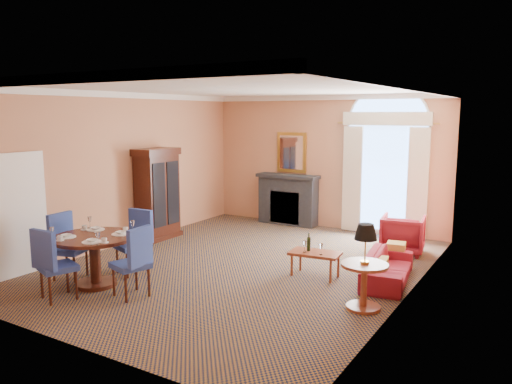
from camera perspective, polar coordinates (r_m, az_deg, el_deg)
The scene contains 12 objects.
ground at distance 9.27m, azimuth -1.62°, elevation -8.37°, with size 7.50×7.50×0.00m, color #131D3D.
room_envelope at distance 9.44m, azimuth 0.40°, elevation 7.42°, with size 6.04×7.52×3.45m.
armoire at distance 11.27m, azimuth -11.22°, elevation -0.37°, with size 0.58×1.02×2.01m.
dining_table at distance 8.47m, azimuth -17.96°, elevation -6.22°, with size 1.31×1.31×1.03m.
dining_chair_north at distance 9.00m, azimuth -13.52°, elevation -5.01°, with size 0.62×0.62×1.10m.
dining_chair_south at distance 7.99m, azimuth -22.37°, elevation -7.22°, with size 0.62×0.62×1.10m.
dining_chair_east at distance 7.75m, azimuth -13.65°, elevation -7.28°, with size 0.61×0.61×1.10m.
dining_chair_west at distance 9.06m, azimuth -20.98°, elevation -5.27°, with size 0.62×0.62×1.10m.
sofa at distance 8.63m, azimuth 14.81°, elevation -8.31°, with size 1.68×0.66×0.49m, color maroon.
armchair at distance 10.40m, azimuth 16.42°, elevation -4.65°, with size 0.81×0.83×0.76m, color maroon.
coffee_table at distance 8.61m, azimuth 6.71°, elevation -7.01°, with size 0.89×0.56×0.74m.
side_table at distance 7.25m, azimuth 12.34°, elevation -7.47°, with size 0.67×0.67×1.22m.
Camera 1 is at (4.80, -7.44, 2.76)m, focal length 35.00 mm.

